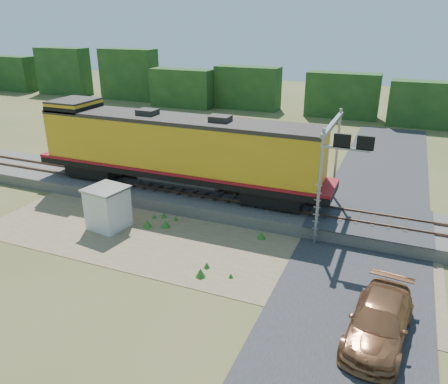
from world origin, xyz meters
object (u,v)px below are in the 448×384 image
at_px(locomotive, 173,149).
at_px(car, 379,322).
at_px(shed, 108,208).
at_px(signal_gantry, 335,149).

distance_m(locomotive, car, 17.63).
xyz_separation_m(locomotive, car, (14.46, -9.66, -2.90)).
bearing_deg(car, locomotive, 152.32).
bearing_deg(car, shed, 171.65).
xyz_separation_m(locomotive, shed, (-1.51, -5.56, -2.36)).
bearing_deg(locomotive, signal_gantry, -3.45).
relative_size(locomotive, shed, 8.20).
bearing_deg(shed, signal_gantry, 29.80).
bearing_deg(signal_gantry, car, -68.11).
distance_m(locomotive, signal_gantry, 10.95).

